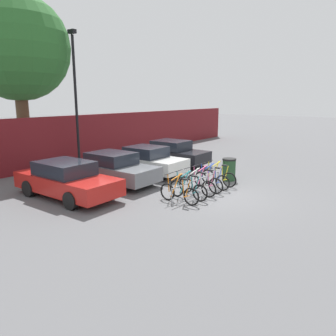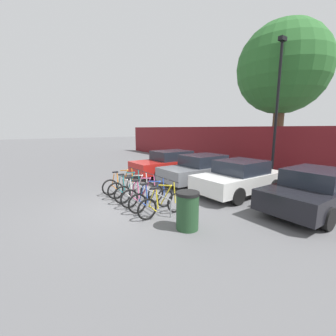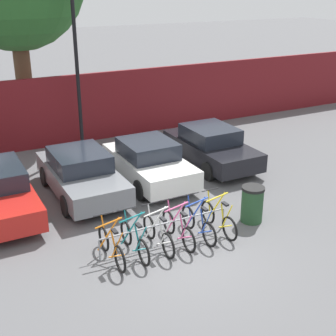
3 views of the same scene
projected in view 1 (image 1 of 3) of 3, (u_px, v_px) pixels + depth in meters
ground_plane at (214, 195)px, 12.99m from camera, size 120.00×120.00×0.00m
hoarding_wall at (64, 141)px, 18.23m from camera, size 36.00×0.16×2.79m
bike_rack at (197, 181)px, 13.15m from camera, size 3.57×0.04×0.57m
bicycle_orange at (179, 193)px, 11.90m from camera, size 0.68×1.71×1.05m
bicycle_teal at (188, 189)px, 12.36m from camera, size 0.68×1.71×1.05m
bicycle_white at (197, 186)px, 12.87m from camera, size 0.68×1.71×1.05m
bicycle_pink at (204, 183)px, 13.32m from camera, size 0.68×1.71×1.05m
bicycle_blue at (211, 180)px, 13.78m from camera, size 0.68×1.71×1.05m
bicycle_yellow at (218, 177)px, 14.27m from camera, size 0.68×1.71×1.05m
car_red at (67, 180)px, 12.53m from camera, size 1.91×4.48×1.40m
car_grey at (113, 168)px, 14.58m from camera, size 1.91×4.21×1.40m
car_white at (147, 161)px, 16.35m from camera, size 1.91×3.91×1.40m
car_black at (172, 153)px, 18.65m from camera, size 1.91×4.11×1.40m
lamp_post at (76, 94)px, 17.27m from camera, size 0.24×0.44×7.17m
trash_bin at (229, 169)px, 15.18m from camera, size 0.63×0.63×1.03m
tree_behind_hoarding at (17, 48)px, 17.27m from camera, size 5.56×5.56×9.15m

